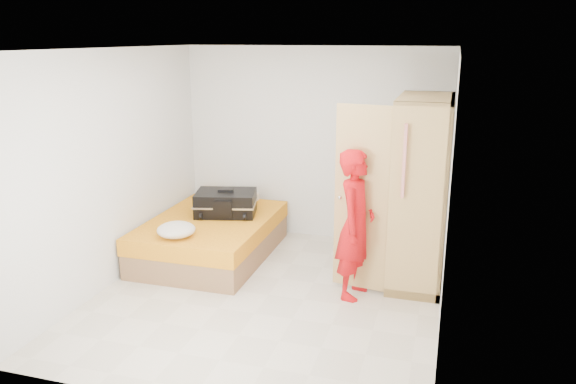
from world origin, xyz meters
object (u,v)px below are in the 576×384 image
(bed, at_px, (212,237))
(person, at_px, (356,225))
(suitcase, at_px, (226,203))
(wardrobe, at_px, (416,196))
(round_cushion, at_px, (176,230))

(bed, relative_size, person, 1.26)
(person, bearing_deg, suitcase, 73.97)
(wardrobe, xyz_separation_m, suitcase, (-2.39, 0.24, -0.35))
(person, bearing_deg, bed, 81.19)
(suitcase, bearing_deg, wardrobe, -19.47)
(bed, xyz_separation_m, person, (1.94, -0.60, 0.55))
(wardrobe, relative_size, suitcase, 2.39)
(wardrobe, relative_size, round_cushion, 4.79)
(bed, height_order, wardrobe, wardrobe)
(bed, relative_size, wardrobe, 0.96)
(bed, distance_m, wardrobe, 2.61)
(wardrobe, relative_size, person, 1.31)
(person, xyz_separation_m, round_cushion, (-2.04, -0.12, -0.22))
(round_cushion, bearing_deg, suitcase, 76.97)
(bed, bearing_deg, round_cushion, -98.27)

